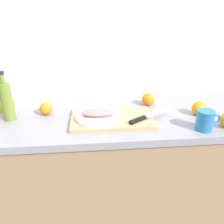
# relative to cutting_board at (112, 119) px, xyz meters

# --- Properties ---
(ground_plane) EXTENTS (12.00, 12.00, 0.00)m
(ground_plane) POSITION_rel_cutting_board_xyz_m (-0.15, 0.07, -0.91)
(ground_plane) COLOR slate
(back_wall) EXTENTS (3.20, 0.05, 2.50)m
(back_wall) POSITION_rel_cutting_board_xyz_m (-0.15, 0.40, 0.34)
(back_wall) COLOR white
(back_wall) RESTS_ON ground_plane
(kitchen_counter) EXTENTS (2.00, 0.60, 0.90)m
(kitchen_counter) POSITION_rel_cutting_board_xyz_m (-0.15, 0.07, -0.46)
(kitchen_counter) COLOR #9E7A56
(kitchen_counter) RESTS_ON ground_plane
(cutting_board) EXTENTS (0.45, 0.27, 0.02)m
(cutting_board) POSITION_rel_cutting_board_xyz_m (0.00, 0.00, 0.00)
(cutting_board) COLOR tan
(cutting_board) RESTS_ON kitchen_counter
(white_plate) EXTENTS (0.25, 0.25, 0.01)m
(white_plate) POSITION_rel_cutting_board_xyz_m (-0.07, -0.01, 0.02)
(white_plate) COLOR white
(white_plate) RESTS_ON cutting_board
(fish_fillet) EXTENTS (0.19, 0.08, 0.04)m
(fish_fillet) POSITION_rel_cutting_board_xyz_m (-0.07, -0.01, 0.04)
(fish_fillet) COLOR tan
(fish_fillet) RESTS_ON white_plate
(chef_knife) EXTENTS (0.26, 0.18, 0.02)m
(chef_knife) POSITION_rel_cutting_board_xyz_m (0.18, -0.04, 0.02)
(chef_knife) COLOR silver
(chef_knife) RESTS_ON cutting_board
(olive_oil_bottle) EXTENTS (0.06, 0.06, 0.28)m
(olive_oil_bottle) POSITION_rel_cutting_board_xyz_m (-0.57, 0.06, 0.10)
(olive_oil_bottle) COLOR olive
(olive_oil_bottle) RESTS_ON kitchen_counter
(coffee_mug_0) EXTENTS (0.13, 0.09, 0.11)m
(coffee_mug_0) POSITION_rel_cutting_board_xyz_m (0.46, -0.15, 0.04)
(coffee_mug_0) COLOR #2672B2
(coffee_mug_0) RESTS_ON kitchen_counter
(coffee_mug_1) EXTENTS (0.12, 0.08, 0.09)m
(coffee_mug_1) POSITION_rel_cutting_board_xyz_m (-0.65, 0.19, 0.04)
(coffee_mug_1) COLOR yellow
(coffee_mug_1) RESTS_ON kitchen_counter
(orange_1) EXTENTS (0.08, 0.08, 0.08)m
(orange_1) POSITION_rel_cutting_board_xyz_m (0.51, 0.02, 0.03)
(orange_1) COLOR orange
(orange_1) RESTS_ON kitchen_counter
(orange_2) EXTENTS (0.08, 0.08, 0.08)m
(orange_2) POSITION_rel_cutting_board_xyz_m (0.25, 0.19, 0.03)
(orange_2) COLOR orange
(orange_2) RESTS_ON kitchen_counter
(orange_3) EXTENTS (0.07, 0.07, 0.07)m
(orange_3) POSITION_rel_cutting_board_xyz_m (-0.38, 0.11, 0.03)
(orange_3) COLOR orange
(orange_3) RESTS_ON kitchen_counter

